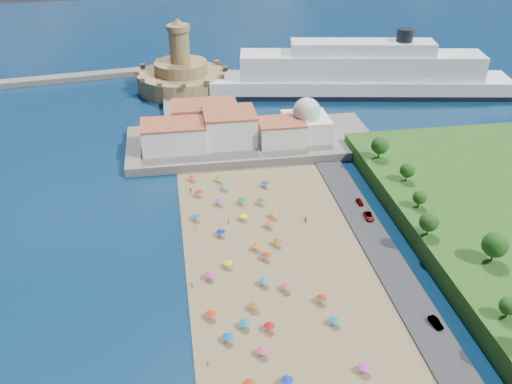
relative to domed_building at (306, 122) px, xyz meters
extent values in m
plane|color=#071938|center=(-30.00, -71.00, -8.97)|extent=(700.00, 700.00, 0.00)
cube|color=#59544C|center=(-20.00, 2.00, -7.47)|extent=(90.00, 36.00, 3.00)
cube|color=#59544C|center=(-42.00, 37.00, -7.77)|extent=(18.00, 70.00, 2.40)
cube|color=silver|center=(-48.00, -2.00, -1.47)|extent=(22.00, 14.00, 9.00)
cube|color=silver|center=(-28.00, 0.00, -0.47)|extent=(18.00, 16.00, 11.00)
cube|color=silver|center=(-10.00, -4.00, -1.97)|extent=(16.00, 12.00, 8.00)
cube|color=silver|center=(-36.00, 12.00, -0.97)|extent=(24.00, 14.00, 10.00)
cube|color=silver|center=(0.00, 0.00, -1.97)|extent=(16.00, 16.00, 8.00)
sphere|color=silver|center=(0.00, 0.00, 4.03)|extent=(10.00, 10.00, 10.00)
cylinder|color=silver|center=(0.00, 0.00, 7.83)|extent=(1.20, 1.20, 1.60)
cylinder|color=#9A834D|center=(-42.00, 67.00, -4.97)|extent=(40.00, 40.00, 8.00)
cylinder|color=#9A834D|center=(-42.00, 67.00, 1.53)|extent=(24.00, 24.00, 5.00)
cylinder|color=#9A834D|center=(-42.00, 67.00, 11.03)|extent=(9.00, 9.00, 14.00)
cylinder|color=#9A834D|center=(-42.00, 67.00, 19.23)|extent=(10.40, 10.40, 2.40)
cone|color=#9A834D|center=(-42.00, 67.00, 21.93)|extent=(6.00, 6.00, 3.00)
cube|color=black|center=(36.31, 48.23, -7.90)|extent=(135.25, 41.88, 2.15)
cube|color=white|center=(36.31, 48.23, -4.99)|extent=(134.20, 41.32, 7.97)
cube|color=white|center=(36.31, 48.23, 4.31)|extent=(107.42, 33.41, 10.62)
cube|color=white|center=(36.31, 48.23, 12.27)|extent=(63.18, 22.54, 5.31)
cylinder|color=black|center=(53.77, 45.29, 17.59)|extent=(7.08, 7.08, 5.31)
cone|color=#A6320D|center=(-37.72, -109.48, -6.82)|extent=(2.50, 2.50, 0.60)
cylinder|color=gray|center=(-14.08, -109.13, -7.72)|extent=(0.07, 0.07, 2.00)
cone|color=#C229B3|center=(-14.08, -109.13, -6.82)|extent=(2.50, 2.50, 0.60)
cylinder|color=gray|center=(-30.21, -109.79, -7.72)|extent=(0.07, 0.07, 2.00)
cone|color=#0B2B95|center=(-30.21, -109.79, -6.82)|extent=(2.50, 2.50, 0.60)
cylinder|color=gray|center=(-22.85, -62.53, -7.72)|extent=(0.07, 0.07, 2.00)
cone|color=#88540C|center=(-22.85, -62.53, -6.82)|extent=(2.50, 2.50, 0.60)
cylinder|color=gray|center=(-29.32, -78.49, -7.72)|extent=(0.07, 0.07, 2.00)
cone|color=#11799D|center=(-29.32, -78.49, -6.82)|extent=(2.50, 2.50, 0.60)
cylinder|color=gray|center=(-23.39, -53.55, -7.72)|extent=(0.07, 0.07, 2.00)
cone|color=#EA490A|center=(-23.39, -53.55, -6.82)|extent=(2.50, 2.50, 0.60)
cylinder|color=gray|center=(-34.73, -24.47, -7.72)|extent=(0.07, 0.07, 2.00)
cone|color=#83710B|center=(-34.73, -24.47, -6.82)|extent=(2.50, 2.50, 0.60)
cylinder|color=gray|center=(-42.31, -73.99, -7.72)|extent=(0.07, 0.07, 2.00)
cone|color=#BE287F|center=(-42.31, -73.99, -6.82)|extent=(2.50, 2.50, 0.60)
cylinder|color=gray|center=(-26.99, -68.36, -7.72)|extent=(0.07, 0.07, 2.00)
cone|color=maroon|center=(-26.99, -68.36, -6.82)|extent=(2.50, 2.50, 0.60)
cylinder|color=gray|center=(-30.94, -94.25, -7.72)|extent=(0.07, 0.07, 2.00)
cone|color=#A60D11|center=(-30.94, -94.25, -6.82)|extent=(2.50, 2.50, 0.60)
cylinder|color=gray|center=(-37.14, -70.00, -7.72)|extent=(0.07, 0.07, 2.00)
cone|color=yellow|center=(-37.14, -70.00, -6.82)|extent=(2.50, 2.50, 0.60)
cylinder|color=gray|center=(-16.09, -94.77, -7.72)|extent=(0.07, 0.07, 2.00)
cone|color=#106F94|center=(-16.09, -94.77, -6.82)|extent=(2.50, 2.50, 0.60)
cylinder|color=gray|center=(-36.09, -38.90, -7.72)|extent=(0.07, 0.07, 2.00)
cone|color=#AB24A1|center=(-36.09, -38.90, -6.82)|extent=(2.50, 2.50, 0.60)
cylinder|color=gray|center=(-23.60, -40.53, -7.72)|extent=(0.07, 0.07, 2.00)
cone|color=#266912|center=(-23.60, -40.53, -6.82)|extent=(2.50, 2.50, 0.60)
cylinder|color=gray|center=(-37.45, -55.59, -7.72)|extent=(0.07, 0.07, 2.00)
cone|color=#0C149D|center=(-37.45, -55.59, -6.82)|extent=(2.50, 2.50, 0.60)
cylinder|color=gray|center=(-43.53, -46.26, -7.72)|extent=(0.07, 0.07, 2.00)
cone|color=#0F5A8E|center=(-43.53, -46.26, -6.82)|extent=(2.50, 2.50, 0.60)
cylinder|color=gray|center=(-21.19, -48.54, -7.72)|extent=(0.07, 0.07, 2.00)
cone|color=#C7730A|center=(-21.19, -48.54, -6.82)|extent=(2.50, 2.50, 0.60)
cylinder|color=gray|center=(-33.67, -101.23, -7.72)|extent=(0.07, 0.07, 2.00)
cone|color=#CA2B76|center=(-33.67, -101.23, -6.82)|extent=(2.50, 2.50, 0.60)
cylinder|color=gray|center=(-33.09, -86.97, -7.72)|extent=(0.07, 0.07, 2.00)
cone|color=#9B5A0E|center=(-33.09, -86.97, -6.82)|extent=(2.50, 2.50, 0.60)
cylinder|color=gray|center=(-20.47, -30.11, -7.72)|extent=(0.07, 0.07, 2.00)
cone|color=#0C339D|center=(-20.47, -30.11, -6.82)|extent=(2.50, 2.50, 0.60)
cylinder|color=gray|center=(-24.50, -81.55, -7.72)|extent=(0.07, 0.07, 2.00)
cone|color=#C52A5E|center=(-24.50, -81.55, -6.82)|extent=(2.50, 2.50, 0.60)
cylinder|color=gray|center=(-40.32, -96.12, -7.72)|extent=(0.07, 0.07, 2.00)
cone|color=#0B4D99|center=(-40.32, -96.12, -6.82)|extent=(2.50, 2.50, 0.60)
cylinder|color=gray|center=(-30.01, -48.51, -7.72)|extent=(0.07, 0.07, 2.00)
cone|color=#FCF30D|center=(-30.01, -48.51, -6.82)|extent=(2.50, 2.50, 0.60)
cylinder|color=gray|center=(-43.13, -22.29, -7.72)|extent=(0.07, 0.07, 2.00)
cone|color=red|center=(-43.13, -22.29, -6.82)|extent=(2.50, 2.50, 0.60)
cylinder|color=gray|center=(-28.70, -63.77, -7.72)|extent=(0.07, 0.07, 2.00)
cone|color=#D46009|center=(-28.70, -63.77, -6.82)|extent=(2.50, 2.50, 0.60)
cylinder|color=gray|center=(-43.24, -88.26, -7.72)|extent=(0.07, 0.07, 2.00)
cone|color=red|center=(-43.24, -88.26, -6.82)|extent=(2.50, 2.50, 0.60)
cylinder|color=gray|center=(-36.17, -92.50, -7.72)|extent=(0.07, 0.07, 2.00)
cone|color=#0D6B7A|center=(-36.17, -92.50, -6.82)|extent=(2.50, 2.50, 0.60)
cylinder|color=gray|center=(-33.46, -30.01, -7.72)|extent=(0.07, 0.07, 2.00)
cone|color=#0F8E7E|center=(-33.46, -30.01, -6.82)|extent=(2.50, 2.50, 0.60)
cylinder|color=gray|center=(-17.17, -87.07, -7.72)|extent=(0.07, 0.07, 2.00)
cone|color=maroon|center=(-17.17, -87.07, -6.82)|extent=(2.50, 2.50, 0.60)
cylinder|color=gray|center=(-29.20, -39.23, -7.72)|extent=(0.07, 0.07, 2.00)
cone|color=#136D34|center=(-29.20, -39.23, -6.82)|extent=(2.50, 2.50, 0.60)
cylinder|color=gray|center=(-41.77, -32.46, -7.72)|extent=(0.07, 0.07, 2.00)
cone|color=maroon|center=(-41.77, -32.46, -6.82)|extent=(2.50, 2.50, 0.60)
imported|color=tan|center=(-34.45, -49.46, -7.82)|extent=(1.04, 1.10, 1.80)
imported|color=tan|center=(-45.21, -102.20, -7.91)|extent=(0.69, 0.55, 1.63)
imported|color=tan|center=(-12.50, -52.34, -7.78)|extent=(1.31, 1.81, 1.89)
imported|color=tan|center=(-44.04, -50.81, -7.90)|extent=(1.22, 0.98, 1.65)
imported|color=tan|center=(-46.93, -76.48, -7.88)|extent=(0.87, 0.98, 1.68)
imported|color=tan|center=(-20.44, -30.57, -7.87)|extent=(1.12, 0.66, 1.71)
imported|color=tan|center=(-44.27, -29.58, -7.79)|extent=(1.16, 0.99, 1.87)
imported|color=gray|center=(6.00, -98.73, -7.57)|extent=(2.21, 4.48, 1.41)
imported|color=gray|center=(6.00, -53.74, -7.58)|extent=(2.79, 5.21, 1.39)
imported|color=gray|center=(6.00, -45.50, -7.64)|extent=(1.62, 3.77, 1.27)
cylinder|color=#382314|center=(18.53, -104.23, -1.85)|extent=(0.50, 0.50, 2.24)
sphere|color=#14380F|center=(18.53, -104.23, 0.16)|extent=(4.03, 4.03, 4.03)
cylinder|color=#382314|center=(25.70, -85.28, -1.22)|extent=(0.50, 0.50, 3.50)
sphere|color=#14380F|center=(25.70, -85.28, 1.93)|extent=(6.30, 6.30, 6.30)
cylinder|color=#382314|center=(15.02, -71.92, -1.55)|extent=(0.50, 0.50, 2.85)
sphere|color=#14380F|center=(15.02, -71.92, 1.02)|extent=(5.14, 5.14, 5.14)
cylinder|color=#382314|center=(18.47, -58.28, -1.87)|extent=(0.50, 0.50, 2.22)
sphere|color=#14380F|center=(18.47, -58.28, 0.13)|extent=(3.99, 3.99, 3.99)
cylinder|color=#382314|center=(21.00, -43.05, -1.70)|extent=(0.50, 0.50, 2.54)
sphere|color=#14380F|center=(21.00, -43.05, 0.59)|extent=(4.58, 4.58, 4.58)
cylinder|color=#382314|center=(18.13, -26.74, -1.37)|extent=(0.50, 0.50, 3.22)
sphere|color=#14380F|center=(18.13, -26.74, 1.53)|extent=(5.79, 5.79, 5.79)
camera|label=1|loc=(-48.97, -186.60, 80.91)|focal=40.00mm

